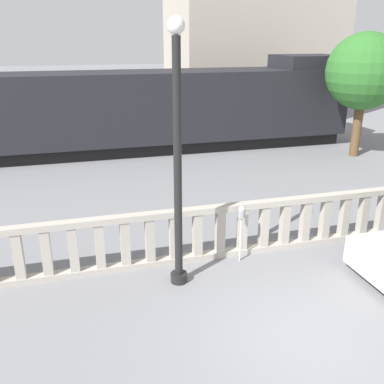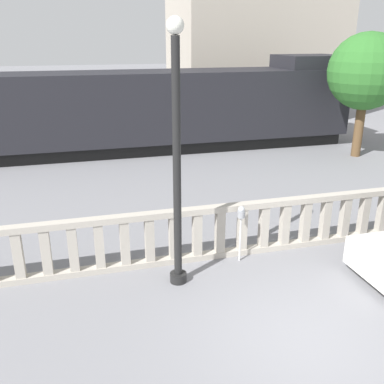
% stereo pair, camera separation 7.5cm
% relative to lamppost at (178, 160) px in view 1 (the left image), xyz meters
% --- Properties ---
extents(ground_plane, '(160.00, 160.00, 0.00)m').
position_rel_lamppost_xyz_m(ground_plane, '(1.75, -2.40, -2.70)').
color(ground_plane, slate).
extents(balustrade, '(17.60, 0.24, 1.30)m').
position_rel_lamppost_xyz_m(balustrade, '(1.75, 0.83, -2.04)').
color(balustrade, '#ADA599').
rests_on(balustrade, ground).
extents(lamppost, '(0.36, 0.36, 5.28)m').
position_rel_lamppost_xyz_m(lamppost, '(0.00, 0.00, 0.00)').
color(lamppost, black).
rests_on(lamppost, ground).
extents(parking_meter, '(0.18, 0.18, 1.37)m').
position_rel_lamppost_xyz_m(parking_meter, '(1.59, 0.51, -1.59)').
color(parking_meter, silver).
rests_on(parking_meter, ground).
extents(train_near, '(19.64, 2.93, 4.13)m').
position_rel_lamppost_xyz_m(train_near, '(1.00, 11.30, -0.83)').
color(train_near, black).
rests_on(train_near, ground).
extents(building_block, '(10.00, 6.67, 13.26)m').
position_rel_lamppost_xyz_m(building_block, '(9.45, 18.88, 3.93)').
color(building_block, '#ADA393').
rests_on(building_block, ground).
extents(tree_left, '(3.14, 3.14, 5.17)m').
position_rel_lamppost_xyz_m(tree_left, '(9.90, 7.98, 0.87)').
color(tree_left, brown).
rests_on(tree_left, ground).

